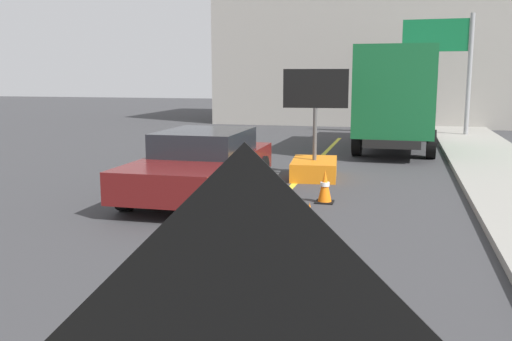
{
  "coord_description": "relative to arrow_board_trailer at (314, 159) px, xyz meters",
  "views": [
    {
      "loc": [
        2.38,
        0.79,
        2.56
      ],
      "look_at": [
        0.75,
        7.18,
        1.44
      ],
      "focal_mm": 39.71,
      "sensor_mm": 36.0,
      "label": 1
    }
  ],
  "objects": [
    {
      "name": "traffic_cone_mid_lane",
      "position": [
        0.9,
        -8.28,
        -0.19
      ],
      "size": [
        0.36,
        0.36,
        0.6
      ],
      "color": "black",
      "rests_on": "ground"
    },
    {
      "name": "highway_guide_sign",
      "position": [
        3.9,
        10.75,
        2.94
      ],
      "size": [
        2.79,
        0.24,
        5.0
      ],
      "color": "gray",
      "rests_on": "ground"
    },
    {
      "name": "traffic_cone_curbside",
      "position": [
        0.63,
        -2.78,
        -0.15
      ],
      "size": [
        0.36,
        0.36,
        0.67
      ],
      "color": "black",
      "rests_on": "ground"
    },
    {
      "name": "arrow_board_trailer",
      "position": [
        0.0,
        0.0,
        0.0
      ],
      "size": [
        1.6,
        1.9,
        2.7
      ],
      "color": "orange",
      "rests_on": "ground"
    },
    {
      "name": "box_truck",
      "position": [
        1.93,
        6.21,
        1.37
      ],
      "size": [
        2.71,
        7.77,
        3.43
      ],
      "color": "black",
      "rests_on": "ground"
    },
    {
      "name": "far_building_block",
      "position": [
        1.42,
        19.03,
        3.27
      ],
      "size": [
        17.96,
        9.35,
        7.5
      ],
      "primitive_type": "cube",
      "color": "gray",
      "rests_on": "ground"
    },
    {
      "name": "pickup_car",
      "position": [
        -2.02,
        -2.67,
        0.22
      ],
      "size": [
        2.14,
        5.03,
        1.38
      ],
      "color": "#591414",
      "rests_on": "ground"
    },
    {
      "name": "lane_center_stripe",
      "position": [
        -0.33,
        -8.76,
        -0.48
      ],
      "size": [
        0.14,
        36.0,
        0.01
      ],
      "primitive_type": "cube",
      "color": "yellow",
      "rests_on": "ground"
    },
    {
      "name": "traffic_cone_far_lane",
      "position": [
        0.74,
        -5.48,
        -0.18
      ],
      "size": [
        0.36,
        0.36,
        0.6
      ],
      "color": "black",
      "rests_on": "ground"
    }
  ]
}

